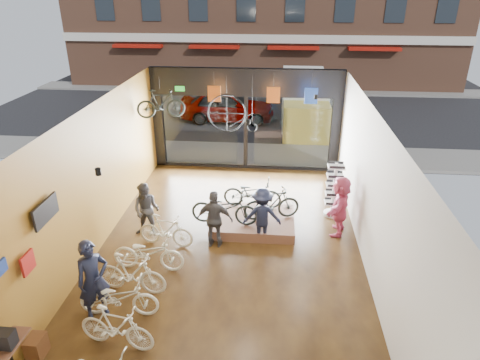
# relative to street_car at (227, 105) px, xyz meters

# --- Properties ---
(ground_plane) EXTENTS (7.00, 12.00, 0.04)m
(ground_plane) POSITION_rel_street_car_xyz_m (1.42, -12.00, -0.83)
(ground_plane) COLOR black
(ground_plane) RESTS_ON ground
(ceiling) EXTENTS (7.00, 12.00, 0.04)m
(ceiling) POSITION_rel_street_car_xyz_m (1.42, -12.00, 3.01)
(ceiling) COLOR black
(ceiling) RESTS_ON ground
(wall_left) EXTENTS (0.04, 12.00, 3.80)m
(wall_left) POSITION_rel_street_car_xyz_m (-2.10, -12.00, 1.09)
(wall_left) COLOR olive
(wall_left) RESTS_ON ground
(wall_right) EXTENTS (0.04, 12.00, 3.80)m
(wall_right) POSITION_rel_street_car_xyz_m (4.94, -12.00, 1.09)
(wall_right) COLOR beige
(wall_right) RESTS_ON ground
(storefront) EXTENTS (7.00, 0.26, 3.80)m
(storefront) POSITION_rel_street_car_xyz_m (1.42, -6.00, 1.09)
(storefront) COLOR black
(storefront) RESTS_ON ground
(exit_sign) EXTENTS (0.35, 0.06, 0.18)m
(exit_sign) POSITION_rel_street_car_xyz_m (-0.98, -6.12, 2.24)
(exit_sign) COLOR #198C26
(exit_sign) RESTS_ON storefront
(street_road) EXTENTS (30.00, 18.00, 0.02)m
(street_road) POSITION_rel_street_car_xyz_m (1.42, 3.00, -0.82)
(street_road) COLOR black
(street_road) RESTS_ON ground
(sidewalk_near) EXTENTS (30.00, 2.40, 0.12)m
(sidewalk_near) POSITION_rel_street_car_xyz_m (1.42, -4.80, -0.75)
(sidewalk_near) COLOR slate
(sidewalk_near) RESTS_ON ground
(sidewalk_far) EXTENTS (30.00, 2.00, 0.12)m
(sidewalk_far) POSITION_rel_street_car_xyz_m (1.42, 7.00, -0.75)
(sidewalk_far) COLOR slate
(sidewalk_far) RESTS_ON ground
(street_car) EXTENTS (4.77, 1.92, 1.62)m
(street_car) POSITION_rel_street_car_xyz_m (0.00, 0.00, 0.00)
(street_car) COLOR gray
(street_car) RESTS_ON street_road
(box_truck) EXTENTS (2.10, 6.30, 2.48)m
(box_truck) POSITION_rel_street_car_xyz_m (3.85, -1.00, 0.43)
(box_truck) COLOR silver
(box_truck) RESTS_ON street_road
(floor_bike_1) EXTENTS (1.63, 0.70, 0.95)m
(floor_bike_1) POSITION_rel_street_car_xyz_m (-0.39, -15.23, -0.34)
(floor_bike_1) COLOR beige
(floor_bike_1) RESTS_ON ground_plane
(floor_bike_2) EXTENTS (1.74, 0.68, 0.90)m
(floor_bike_2) POSITION_rel_street_car_xyz_m (-0.65, -14.35, -0.36)
(floor_bike_2) COLOR beige
(floor_bike_2) RESTS_ON ground_plane
(floor_bike_3) EXTENTS (1.71, 0.67, 1.00)m
(floor_bike_3) POSITION_rel_street_car_xyz_m (-0.62, -13.58, -0.31)
(floor_bike_3) COLOR beige
(floor_bike_3) RESTS_ON ground_plane
(floor_bike_4) EXTENTS (1.81, 0.67, 0.94)m
(floor_bike_4) POSITION_rel_street_car_xyz_m (-0.48, -12.71, -0.34)
(floor_bike_4) COLOR beige
(floor_bike_4) RESTS_ON ground_plane
(floor_bike_5) EXTENTS (1.58, 0.65, 0.92)m
(floor_bike_5) POSITION_rel_street_car_xyz_m (-0.32, -11.62, -0.35)
(floor_bike_5) COLOR beige
(floor_bike_5) RESTS_ON ground_plane
(display_platform) EXTENTS (2.40, 1.80, 0.30)m
(display_platform) POSITION_rel_street_car_xyz_m (1.98, -10.43, -0.66)
(display_platform) COLOR brown
(display_platform) RESTS_ON ground_plane
(display_bike_left) EXTENTS (1.92, 0.77, 0.99)m
(display_bike_left) POSITION_rel_street_car_xyz_m (1.19, -10.83, -0.02)
(display_bike_left) COLOR black
(display_bike_left) RESTS_ON display_platform
(display_bike_mid) EXTENTS (1.71, 0.88, 0.99)m
(display_bike_mid) POSITION_rel_street_car_xyz_m (2.51, -10.44, -0.02)
(display_bike_mid) COLOR black
(display_bike_mid) RESTS_ON display_platform
(display_bike_right) EXTENTS (1.79, 0.73, 0.92)m
(display_bike_right) POSITION_rel_street_car_xyz_m (1.91, -9.76, -0.05)
(display_bike_right) COLOR black
(display_bike_right) RESTS_ON display_platform
(customer_0) EXTENTS (0.80, 0.78, 1.85)m
(customer_0) POSITION_rel_street_car_xyz_m (-1.13, -14.41, 0.11)
(customer_0) COLOR #161C33
(customer_0) RESTS_ON ground_plane
(customer_1) EXTENTS (0.82, 0.66, 1.59)m
(customer_1) POSITION_rel_street_car_xyz_m (-0.96, -11.14, -0.02)
(customer_1) COLOR #3F3F44
(customer_1) RESTS_ON ground_plane
(customer_2) EXTENTS (0.99, 0.45, 1.65)m
(customer_2) POSITION_rel_street_car_xyz_m (1.02, -11.53, 0.01)
(customer_2) COLOR #3F3F44
(customer_2) RESTS_ON ground_plane
(customer_3) EXTENTS (1.09, 0.68, 1.62)m
(customer_3) POSITION_rel_street_car_xyz_m (2.26, -11.19, -0.00)
(customer_3) COLOR #161C33
(customer_3) RESTS_ON ground_plane
(customer_5) EXTENTS (0.93, 1.71, 1.76)m
(customer_5) POSITION_rel_street_car_xyz_m (4.42, -10.55, 0.07)
(customer_5) COLOR #CC4C72
(customer_5) RESTS_ON ground_plane
(sunglasses_rack) EXTENTS (0.62, 0.57, 1.73)m
(sunglasses_rack) POSITION_rel_street_car_xyz_m (4.37, -9.52, 0.05)
(sunglasses_rack) COLOR white
(sunglasses_rack) RESTS_ON ground_plane
(wall_merch) EXTENTS (0.40, 2.40, 2.60)m
(wall_merch) POSITION_rel_street_car_xyz_m (-1.96, -15.50, 0.49)
(wall_merch) COLOR navy
(wall_merch) RESTS_ON wall_left
(penny_farthing) EXTENTS (1.62, 0.06, 1.30)m
(penny_farthing) POSITION_rel_street_car_xyz_m (1.15, -7.42, 1.69)
(penny_farthing) COLOR black
(penny_farthing) RESTS_ON ceiling
(hung_bike) EXTENTS (1.64, 0.86, 0.95)m
(hung_bike) POSITION_rel_street_car_xyz_m (-1.26, -7.80, 2.11)
(hung_bike) COLOR black
(hung_bike) RESTS_ON ceiling
(jersey_left) EXTENTS (0.45, 0.03, 0.55)m
(jersey_left) POSITION_rel_street_car_xyz_m (0.37, -6.80, 2.24)
(jersey_left) COLOR #CC5919
(jersey_left) RESTS_ON ceiling
(jersey_mid) EXTENTS (0.45, 0.03, 0.55)m
(jersey_mid) POSITION_rel_street_car_xyz_m (2.41, -6.80, 2.24)
(jersey_mid) COLOR #CC5919
(jersey_mid) RESTS_ON ceiling
(jersey_right) EXTENTS (0.45, 0.03, 0.55)m
(jersey_right) POSITION_rel_street_car_xyz_m (3.69, -6.80, 2.24)
(jersey_right) COLOR #1E3F99
(jersey_right) RESTS_ON ceiling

